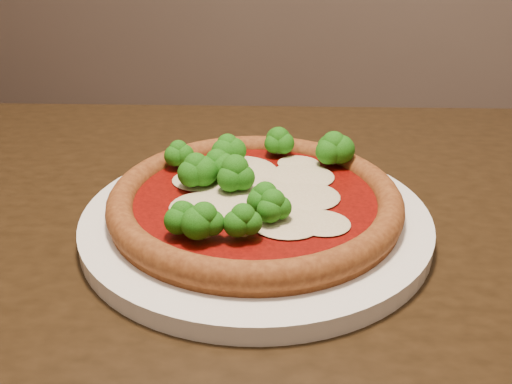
# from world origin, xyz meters

# --- Properties ---
(dining_table) EXTENTS (1.44, 1.09, 0.75)m
(dining_table) POSITION_xyz_m (-0.02, 0.08, 0.66)
(dining_table) COLOR black
(dining_table) RESTS_ON floor
(plate) EXTENTS (0.34, 0.34, 0.02)m
(plate) POSITION_xyz_m (-0.01, 0.11, 0.76)
(plate) COLOR white
(plate) RESTS_ON dining_table
(pizza) EXTENTS (0.29, 0.29, 0.06)m
(pizza) POSITION_xyz_m (-0.01, 0.12, 0.78)
(pizza) COLOR brown
(pizza) RESTS_ON plate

